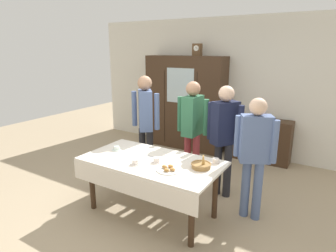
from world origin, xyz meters
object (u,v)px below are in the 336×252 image
object	(u,v)px
bookshelf_low	(259,140)
spoon_back_edge	(141,148)
mantel_clock	(197,50)
pastry_plate	(169,169)
tea_cup_center	(117,148)
tea_cup_far_right	(135,162)
spoon_mid_left	(169,156)
person_beside_shelf	(192,123)
person_near_right_end	(145,117)
person_behind_table_left	(255,148)
tea_cup_near_left	(156,160)
book_stack	(261,116)
spoon_near_right	(152,156)
person_behind_table_right	(224,131)
dining_table	(150,168)
bread_basket	(201,165)
tea_cup_back_edge	(216,161)
wall_cabinet	(185,103)

from	to	relation	value
bookshelf_low	spoon_back_edge	world-z (taller)	bookshelf_low
mantel_clock	pastry_plate	bearing A→B (deg)	-69.82
tea_cup_center	tea_cup_far_right	size ratio (longest dim) A/B	1.00
spoon_mid_left	person_beside_shelf	size ratio (longest dim) A/B	0.07
tea_cup_far_right	person_near_right_end	size ratio (longest dim) A/B	0.08
person_behind_table_left	tea_cup_near_left	bearing A→B (deg)	-149.20
person_beside_shelf	person_near_right_end	bearing A→B (deg)	-163.64
book_stack	person_beside_shelf	xyz separation A→B (m)	(-0.65, -1.55, 0.12)
spoon_near_right	person_beside_shelf	bearing A→B (deg)	84.67
spoon_back_edge	person_behind_table_right	bearing A→B (deg)	34.56
bookshelf_low	pastry_plate	xyz separation A→B (m)	(-0.34, -2.77, 0.35)
person_beside_shelf	dining_table	bearing A→B (deg)	-91.79
person_behind_table_left	book_stack	bearing A→B (deg)	102.11
tea_cup_center	tea_cup_near_left	world-z (taller)	same
person_behind_table_left	person_near_right_end	xyz separation A→B (m)	(-1.82, 0.27, 0.10)
spoon_near_right	person_behind_table_left	size ratio (longest dim) A/B	0.08
tea_cup_center	bookshelf_low	bearing A→B (deg)	63.13
tea_cup_far_right	pastry_plate	size ratio (longest dim) A/B	0.46
spoon_near_right	tea_cup_near_left	bearing A→B (deg)	-40.43
tea_cup_center	bread_basket	xyz separation A→B (m)	(1.25, 0.06, 0.01)
bookshelf_low	tea_cup_center	world-z (taller)	bookshelf_low
person_behind_table_left	person_beside_shelf	xyz separation A→B (m)	(-1.09, 0.48, 0.06)
book_stack	tea_cup_center	xyz separation A→B (m)	(-1.30, -2.56, -0.09)
mantel_clock	pastry_plate	size ratio (longest dim) A/B	0.86
book_stack	tea_cup_near_left	world-z (taller)	book_stack
tea_cup_back_edge	person_behind_table_right	world-z (taller)	person_behind_table_right
person_behind_table_right	tea_cup_near_left	bearing A→B (deg)	-117.33
person_near_right_end	tea_cup_near_left	bearing A→B (deg)	-47.78
person_beside_shelf	bread_basket	bearing A→B (deg)	-57.63
tea_cup_near_left	book_stack	bearing A→B (deg)	77.41
pastry_plate	person_behind_table_right	distance (m)	1.15
wall_cabinet	spoon_near_right	xyz separation A→B (m)	(0.84, -2.46, -0.23)
wall_cabinet	pastry_plate	xyz separation A→B (m)	(1.25, -2.72, -0.22)
book_stack	tea_cup_near_left	xyz separation A→B (m)	(-0.59, -2.64, -0.09)
spoon_back_edge	bread_basket	bearing A→B (deg)	-9.75
bookshelf_low	bread_basket	bearing A→B (deg)	-91.08
wall_cabinet	bread_basket	bearing A→B (deg)	-57.87
tea_cup_back_edge	spoon_back_edge	distance (m)	1.10
tea_cup_far_right	person_beside_shelf	size ratio (longest dim) A/B	0.08
spoon_back_edge	spoon_mid_left	bearing A→B (deg)	-6.60
dining_table	person_behind_table_right	world-z (taller)	person_behind_table_right
tea_cup_far_right	person_behind_table_left	size ratio (longest dim) A/B	0.08
dining_table	bookshelf_low	xyz separation A→B (m)	(0.69, 2.64, -0.23)
tea_cup_near_left	pastry_plate	distance (m)	0.28
tea_cup_near_left	tea_cup_far_right	distance (m)	0.26
bookshelf_low	pastry_plate	distance (m)	2.81
mantel_clock	tea_cup_near_left	distance (m)	2.99
pastry_plate	spoon_near_right	bearing A→B (deg)	147.50
person_behind_table_right	dining_table	bearing A→B (deg)	-121.71
mantel_clock	bookshelf_low	xyz separation A→B (m)	(1.33, 0.05, -1.66)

